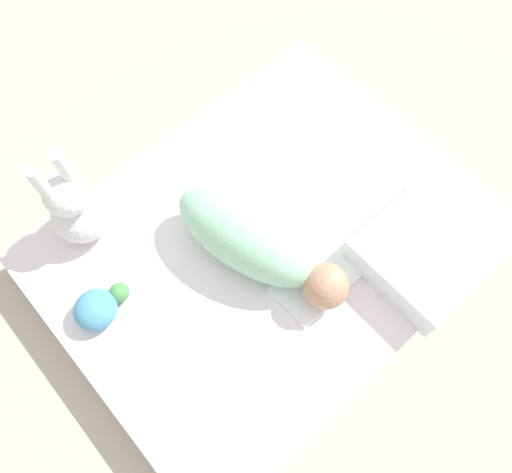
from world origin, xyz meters
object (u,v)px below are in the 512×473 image
at_px(pillow, 432,245).
at_px(turtle_plush, 99,307).
at_px(swaddled_baby, 255,242).
at_px(bunny_plush, 76,208).

xyz_separation_m(pillow, turtle_plush, (-0.78, 0.47, -0.01)).
bearing_deg(turtle_plush, pillow, -31.14).
distance_m(swaddled_baby, turtle_plush, 0.44).
bearing_deg(bunny_plush, turtle_plush, -116.33).
xyz_separation_m(bunny_plush, turtle_plush, (-0.11, -0.23, -0.08)).
height_order(swaddled_baby, bunny_plush, bunny_plush).
height_order(pillow, turtle_plush, pillow).
distance_m(swaddled_baby, pillow, 0.49).
distance_m(pillow, turtle_plush, 0.91).
relative_size(pillow, bunny_plush, 1.11).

